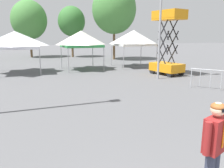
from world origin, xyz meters
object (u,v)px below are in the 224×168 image
at_px(canopy_tent_right_of_center, 134,38).
at_px(crowd_barrier_by_lift, 211,76).
at_px(scissor_lift, 167,56).
at_px(tree_behind_tents_right, 114,9).
at_px(canopy_tent_far_right, 15,40).
at_px(tree_behind_tents_center, 72,21).
at_px(person_foreground, 214,145).
at_px(tree_behind_tents_left, 29,20).
at_px(canopy_tent_center, 81,39).

bearing_deg(canopy_tent_right_of_center, crowd_barrier_by_lift, -90.90).
height_order(scissor_lift, tree_behind_tents_right, tree_behind_tents_right).
relative_size(canopy_tent_far_right, tree_behind_tents_center, 0.56).
bearing_deg(person_foreground, tree_behind_tents_left, 93.83).
bearing_deg(tree_behind_tents_left, canopy_tent_far_right, -96.16).
height_order(tree_behind_tents_left, crowd_barrier_by_lift, tree_behind_tents_left).
relative_size(scissor_lift, tree_behind_tents_right, 0.53).
height_order(person_foreground, crowd_barrier_by_lift, person_foreground).
relative_size(scissor_lift, tree_behind_tents_center, 0.69).
bearing_deg(tree_behind_tents_right, tree_behind_tents_center, 128.80).
bearing_deg(person_foreground, scissor_lift, 58.81).
height_order(scissor_lift, person_foreground, scissor_lift).
bearing_deg(canopy_tent_center, scissor_lift, -41.83).
xyz_separation_m(canopy_tent_center, tree_behind_tents_right, (5.60, 6.75, 3.24)).
distance_m(canopy_tent_right_of_center, scissor_lift, 4.84).
xyz_separation_m(canopy_tent_right_of_center, tree_behind_tents_center, (-3.21, 11.80, 2.03)).
distance_m(canopy_tent_right_of_center, tree_behind_tents_center, 12.40).
xyz_separation_m(canopy_tent_far_right, tree_behind_tents_center, (6.63, 11.77, 2.14)).
bearing_deg(canopy_tent_right_of_center, tree_behind_tents_center, 105.22).
distance_m(canopy_tent_center, crowd_barrier_by_lift, 10.82).
bearing_deg(tree_behind_tents_left, tree_behind_tents_right, -35.52).
bearing_deg(tree_behind_tents_right, canopy_tent_center, -129.68).
relative_size(canopy_tent_right_of_center, tree_behind_tents_left, 0.46).
height_order(canopy_tent_far_right, canopy_tent_center, canopy_tent_center).
xyz_separation_m(person_foreground, tree_behind_tents_right, (7.24, 22.83, 4.76)).
bearing_deg(canopy_tent_right_of_center, scissor_lift, -84.40).
xyz_separation_m(scissor_lift, tree_behind_tents_left, (-8.85, 18.02, 3.46)).
bearing_deg(canopy_tent_center, tree_behind_tents_center, 82.32).
relative_size(canopy_tent_far_right, scissor_lift, 0.81).
distance_m(canopy_tent_far_right, canopy_tent_right_of_center, 9.84).
xyz_separation_m(tree_behind_tents_left, tree_behind_tents_center, (5.19, -1.57, -0.16)).
xyz_separation_m(canopy_tent_right_of_center, tree_behind_tents_left, (-8.40, 13.38, 2.19)).
xyz_separation_m(canopy_tent_far_right, person_foreground, (3.41, -16.05, -1.47)).
height_order(tree_behind_tents_right, tree_behind_tents_center, tree_behind_tents_right).
relative_size(tree_behind_tents_left, tree_behind_tents_center, 1.11).
relative_size(canopy_tent_right_of_center, tree_behind_tents_right, 0.39).
xyz_separation_m(canopy_tent_center, person_foreground, (-1.64, -16.07, -1.52)).
xyz_separation_m(canopy_tent_right_of_center, tree_behind_tents_right, (0.81, 6.81, 3.18)).
bearing_deg(canopy_tent_center, canopy_tent_right_of_center, -0.65).
bearing_deg(canopy_tent_right_of_center, canopy_tent_far_right, 179.80).
bearing_deg(tree_behind_tents_right, crowd_barrier_by_lift, -93.35).
height_order(tree_behind_tents_right, crowd_barrier_by_lift, tree_behind_tents_right).
relative_size(canopy_tent_far_right, crowd_barrier_by_lift, 2.17).
bearing_deg(canopy_tent_center, crowd_barrier_by_lift, -64.20).
bearing_deg(tree_behind_tents_left, scissor_lift, -63.83).
bearing_deg(scissor_lift, canopy_tent_far_right, 155.55).
bearing_deg(person_foreground, tree_behind_tents_right, 72.41).
relative_size(canopy_tent_center, crowd_barrier_by_lift, 1.90).
xyz_separation_m(tree_behind_tents_left, crowd_barrier_by_lift, (8.25, -22.93, -4.05)).
xyz_separation_m(person_foreground, tree_behind_tents_center, (3.22, 27.82, 3.61)).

